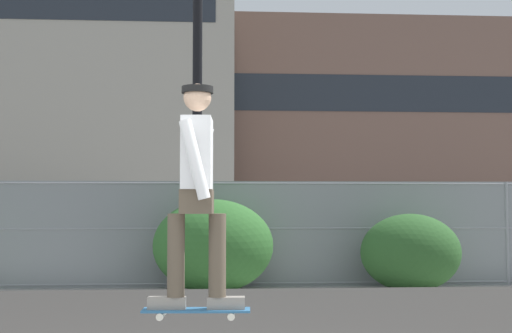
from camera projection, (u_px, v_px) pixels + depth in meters
name	position (u px, v px, depth m)	size (l,w,h in m)	color
gravel_berm	(184.00, 324.00, 7.38)	(17.21, 3.92, 0.27)	#33302D
skateboard	(196.00, 311.00, 5.02)	(0.81, 0.24, 0.07)	#2D608C
skater	(197.00, 181.00, 5.07)	(0.72, 0.59, 1.69)	gray
chain_fence	(194.00, 234.00, 11.81)	(22.51, 0.06, 1.85)	gray
street_lamp	(197.00, 52.00, 11.22)	(0.44, 0.44, 6.32)	black
parked_car_mid	(257.00, 233.00, 14.14)	(4.54, 2.23, 1.66)	maroon
library_building	(23.00, 63.00, 43.40)	(26.83, 11.55, 21.03)	gray
office_block	(365.00, 128.00, 51.48)	(31.83, 11.52, 14.42)	brown
shrub_center	(213.00, 246.00, 11.08)	(1.98, 1.62, 1.53)	#336B2D
shrub_right	(411.00, 253.00, 11.19)	(1.67, 1.36, 1.29)	#2D5B28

